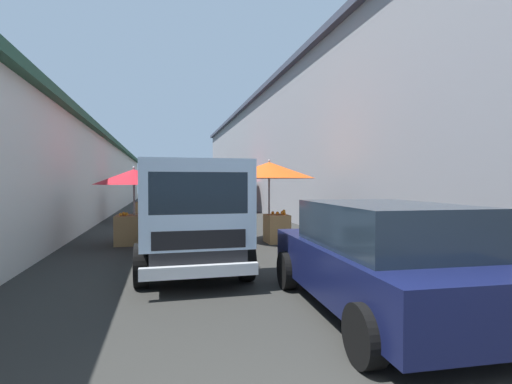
# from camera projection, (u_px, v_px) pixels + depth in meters

# --- Properties ---
(ground) EXTENTS (90.00, 90.00, 0.00)m
(ground) POSITION_uv_depth(u_px,v_px,m) (199.00, 226.00, 14.88)
(ground) COLOR #282826
(building_left_whitewash) EXTENTS (49.80, 7.50, 3.97)m
(building_left_whitewash) POSITION_uv_depth(u_px,v_px,m) (5.00, 175.00, 15.25)
(building_left_whitewash) COLOR beige
(building_left_whitewash) RESTS_ON ground
(building_right_concrete) EXTENTS (49.80, 7.50, 6.82)m
(building_right_concrete) POSITION_uv_depth(u_px,v_px,m) (347.00, 148.00, 18.75)
(building_right_concrete) COLOR gray
(building_right_concrete) RESTS_ON ground
(fruit_stall_far_left) EXTENTS (2.45, 2.45, 2.18)m
(fruit_stall_far_left) POSITION_uv_depth(u_px,v_px,m) (236.00, 182.00, 21.71)
(fruit_stall_far_left) COLOR #9E9EA3
(fruit_stall_far_left) RESTS_ON ground
(fruit_stall_near_right) EXTENTS (2.14, 2.14, 2.13)m
(fruit_stall_near_right) POSITION_uv_depth(u_px,v_px,m) (144.00, 185.00, 17.32)
(fruit_stall_near_right) COLOR #9E9EA3
(fruit_stall_near_right) RESTS_ON ground
(fruit_stall_far_right) EXTENTS (2.19, 2.19, 2.16)m
(fruit_stall_far_right) POSITION_uv_depth(u_px,v_px,m) (133.00, 188.00, 10.60)
(fruit_stall_far_right) COLOR #9E9EA3
(fruit_stall_far_right) RESTS_ON ground
(fruit_stall_mid_lane) EXTENTS (2.65, 2.65, 2.37)m
(fruit_stall_mid_lane) POSITION_uv_depth(u_px,v_px,m) (270.00, 176.00, 10.96)
(fruit_stall_mid_lane) COLOR #9E9EA3
(fruit_stall_mid_lane) RESTS_ON ground
(hatchback_car) EXTENTS (3.98, 2.07, 1.45)m
(hatchback_car) POSITION_uv_depth(u_px,v_px,m) (379.00, 258.00, 4.95)
(hatchback_car) COLOR #0F1438
(hatchback_car) RESTS_ON ground
(delivery_truck) EXTENTS (4.93, 1.99, 2.08)m
(delivery_truck) POSITION_uv_depth(u_px,v_px,m) (192.00, 219.00, 7.09)
(delivery_truck) COLOR black
(delivery_truck) RESTS_ON ground
(vendor_by_crates) EXTENTS (0.52, 0.45, 1.64)m
(vendor_by_crates) POSITION_uv_depth(u_px,v_px,m) (197.00, 212.00, 9.88)
(vendor_by_crates) COLOR #665B4C
(vendor_by_crates) RESTS_ON ground
(parked_scooter) EXTENTS (1.68, 0.53, 1.14)m
(parked_scooter) POSITION_uv_depth(u_px,v_px,m) (328.00, 229.00, 10.33)
(parked_scooter) COLOR black
(parked_scooter) RESTS_ON ground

